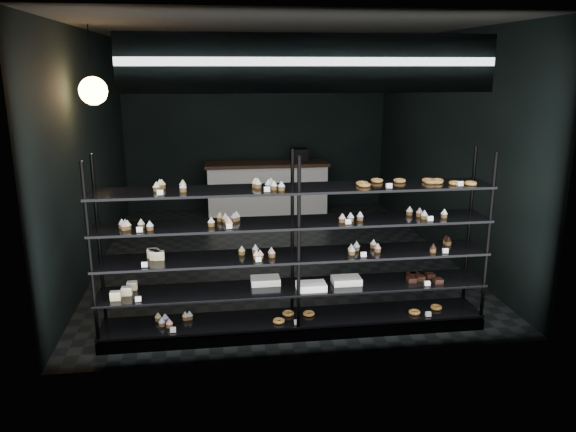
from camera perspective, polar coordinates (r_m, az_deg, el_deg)
The scene contains 5 objects.
room at distance 7.96m, azimuth -1.42°, elevation 6.87°, with size 5.01×6.01×3.20m.
display_shelf at distance 5.83m, azimuth 0.49°, elevation -6.09°, with size 4.00×0.50×1.91m.
signage at distance 4.98m, azimuth 2.46°, elevation 15.25°, with size 3.30×0.05×0.50m.
pendant_lamp at distance 6.96m, azimuth -19.18°, elevation 11.93°, with size 0.32×0.32×0.89m.
service_counter at distance 10.62m, azimuth -2.11°, elevation 2.92°, with size 2.30×0.65×1.23m.
Camera 1 is at (-0.89, -7.83, 2.73)m, focal length 35.00 mm.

